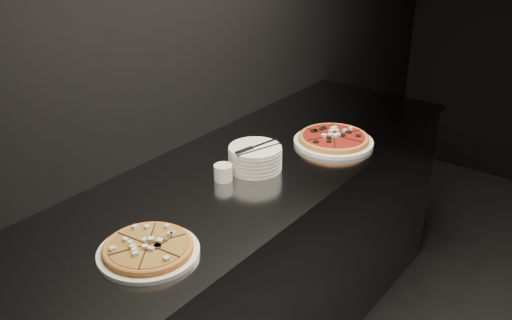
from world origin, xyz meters
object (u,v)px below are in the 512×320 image
Objects in this scene: pizza_tomato at (334,139)px; plate_stack at (255,158)px; ramekin at (223,172)px; counter at (245,266)px; pizza_mushroom at (148,249)px; cutlery at (254,148)px.

plate_stack is (-0.13, -0.40, 0.03)m from pizza_tomato.
plate_stack is 2.93× the size of ramekin.
counter is 7.02× the size of pizza_tomato.
plate_stack is 0.16m from ramekin.
pizza_mushroom reaches higher than counter.
ramekin reaches higher than pizza_mushroom.
pizza_tomato is at bearing 85.73° from cutlery.
ramekin is (-0.16, -0.55, 0.01)m from pizza_tomato.
pizza_tomato is at bearing 72.47° from plate_stack.
pizza_tomato reaches higher than pizza_mushroom.
pizza_mushroom is 4.40× the size of ramekin.
plate_stack is at bearing 63.91° from counter.
counter is 0.56m from cutlery.
plate_stack is 0.05m from cutlery.
cutlery is at bearing -105.84° from pizza_tomato.
cutlery is at bearing 42.95° from counter.
cutlery reaches higher than pizza_tomato.
cutlery is 3.00× the size of ramekin.
pizza_mushroom is 0.90× the size of pizza_tomato.
counter is at bearing -108.42° from pizza_tomato.
plate_stack reaches higher than pizza_tomato.
pizza_tomato is 1.62× the size of cutlery.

